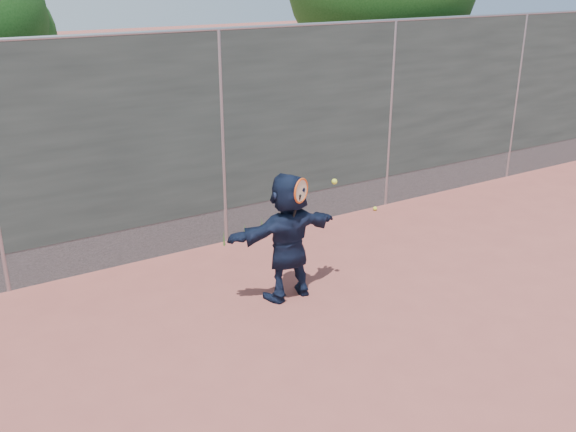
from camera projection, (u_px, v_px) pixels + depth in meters
ground at (377, 354)px, 6.64m from camera, size 80.00×80.00×0.00m
player at (288, 237)px, 7.55m from camera, size 1.46×0.49×1.56m
ball_ground at (375, 209)px, 10.59m from camera, size 0.07×0.07×0.07m
fence at (222, 135)px, 8.85m from camera, size 20.00×0.06×3.03m
swing_action at (304, 191)px, 7.24m from camera, size 0.69×0.20×0.51m
weed_clump at (247, 231)px, 9.42m from camera, size 0.68×0.07×0.30m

